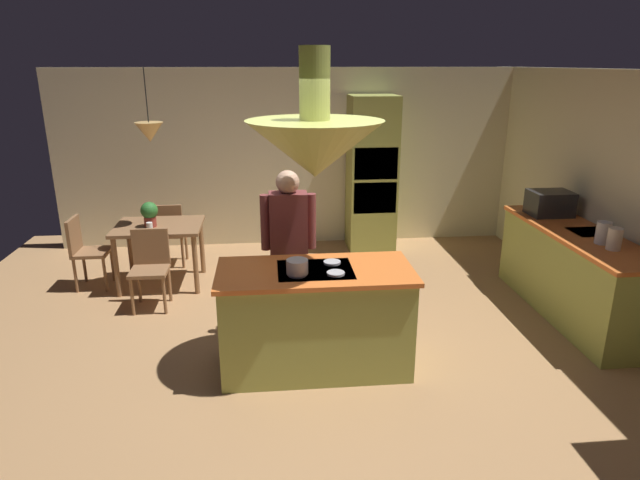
% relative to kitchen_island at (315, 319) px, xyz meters
% --- Properties ---
extents(ground, '(8.16, 8.16, 0.00)m').
position_rel_kitchen_island_xyz_m(ground, '(0.00, 0.20, -0.47)').
color(ground, '#AD7F51').
extents(wall_back, '(6.80, 0.10, 2.55)m').
position_rel_kitchen_island_xyz_m(wall_back, '(0.00, 3.65, 0.80)').
color(wall_back, beige).
rests_on(wall_back, ground).
extents(wall_right, '(0.10, 7.20, 2.55)m').
position_rel_kitchen_island_xyz_m(wall_right, '(3.25, 0.60, 0.80)').
color(wall_right, beige).
rests_on(wall_right, ground).
extents(kitchen_island, '(1.68, 0.80, 0.95)m').
position_rel_kitchen_island_xyz_m(kitchen_island, '(0.00, 0.00, 0.00)').
color(kitchen_island, '#A0A84C').
rests_on(kitchen_island, ground).
extents(counter_run_right, '(0.73, 2.27, 0.93)m').
position_rel_kitchen_island_xyz_m(counter_run_right, '(2.84, 0.80, 0.01)').
color(counter_run_right, '#A0A84C').
rests_on(counter_run_right, ground).
extents(oven_tower, '(0.66, 0.62, 2.19)m').
position_rel_kitchen_island_xyz_m(oven_tower, '(1.10, 3.24, 0.62)').
color(oven_tower, '#A0A84C').
rests_on(oven_tower, ground).
extents(dining_table, '(1.02, 0.80, 0.76)m').
position_rel_kitchen_island_xyz_m(dining_table, '(-1.70, 2.10, 0.18)').
color(dining_table, '#8D623F').
rests_on(dining_table, ground).
extents(person_at_island, '(0.53, 0.22, 1.66)m').
position_rel_kitchen_island_xyz_m(person_at_island, '(-0.20, 0.67, 0.48)').
color(person_at_island, tan).
rests_on(person_at_island, ground).
extents(range_hood, '(1.10, 1.10, 1.00)m').
position_rel_kitchen_island_xyz_m(range_hood, '(0.00, -0.00, 1.52)').
color(range_hood, '#A0A84C').
extents(pendant_light_over_table, '(0.32, 0.32, 0.82)m').
position_rel_kitchen_island_xyz_m(pendant_light_over_table, '(-1.70, 2.10, 1.39)').
color(pendant_light_over_table, '#E0B266').
extents(chair_facing_island, '(0.40, 0.40, 0.87)m').
position_rel_kitchen_island_xyz_m(chair_facing_island, '(-1.70, 1.48, 0.03)').
color(chair_facing_island, '#8D623F').
rests_on(chair_facing_island, ground).
extents(chair_by_back_wall, '(0.40, 0.40, 0.87)m').
position_rel_kitchen_island_xyz_m(chair_by_back_wall, '(-1.70, 2.72, 0.03)').
color(chair_by_back_wall, '#8D623F').
rests_on(chair_by_back_wall, ground).
extents(chair_at_corner, '(0.40, 0.40, 0.87)m').
position_rel_kitchen_island_xyz_m(chair_at_corner, '(-2.59, 2.10, 0.03)').
color(chair_at_corner, '#8D623F').
rests_on(chair_at_corner, ground).
extents(potted_plant_on_table, '(0.20, 0.20, 0.30)m').
position_rel_kitchen_island_xyz_m(potted_plant_on_table, '(-1.78, 2.04, 0.46)').
color(potted_plant_on_table, '#99382D').
rests_on(potted_plant_on_table, dining_table).
extents(cup_on_table, '(0.07, 0.07, 0.09)m').
position_rel_kitchen_island_xyz_m(cup_on_table, '(-1.76, 1.90, 0.33)').
color(cup_on_table, white).
rests_on(cup_on_table, dining_table).
extents(canister_flour, '(0.13, 0.13, 0.21)m').
position_rel_kitchen_island_xyz_m(canister_flour, '(2.84, 0.24, 0.57)').
color(canister_flour, silver).
rests_on(canister_flour, counter_run_right).
extents(canister_sugar, '(0.14, 0.14, 0.22)m').
position_rel_kitchen_island_xyz_m(canister_sugar, '(2.84, 0.42, 0.57)').
color(canister_sugar, silver).
rests_on(canister_sugar, counter_run_right).
extents(microwave_on_counter, '(0.46, 0.36, 0.28)m').
position_rel_kitchen_island_xyz_m(microwave_on_counter, '(2.84, 1.47, 0.60)').
color(microwave_on_counter, '#232326').
rests_on(microwave_on_counter, counter_run_right).
extents(cooking_pot_on_cooktop, '(0.18, 0.18, 0.12)m').
position_rel_kitchen_island_xyz_m(cooking_pot_on_cooktop, '(-0.16, -0.13, 0.54)').
color(cooking_pot_on_cooktop, '#B2B2B7').
rests_on(cooking_pot_on_cooktop, kitchen_island).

